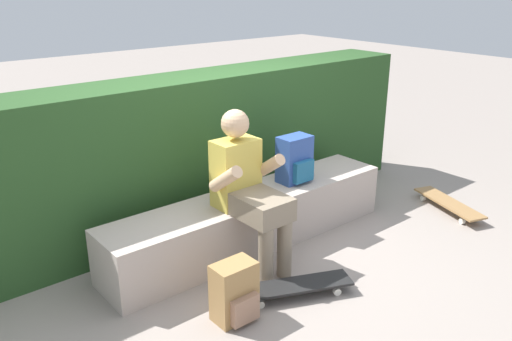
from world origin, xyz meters
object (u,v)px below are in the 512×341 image
Objects in this scene: bench_main at (252,219)px; skateboard_beside_bench at (449,203)px; backpack_on_ground at (235,293)px; person_skater at (248,186)px; skateboard_near_person at (296,286)px; backpack_on_bench at (295,160)px.

bench_main is 1.98m from skateboard_beside_bench.
person_skater is at bearing 44.57° from backpack_on_ground.
bench_main is 0.83m from skateboard_near_person.
backpack_on_ground is (-2.59, -0.04, 0.12)m from skateboard_beside_bench.
person_skater is at bearing -162.92° from backpack_on_bench.
backpack_on_ground is (-0.51, -0.51, -0.45)m from person_skater.
skateboard_near_person and skateboard_beside_bench have the same top height.
backpack_on_bench is 1.00× the size of backpack_on_ground.
person_skater is 0.85m from backpack_on_ground.
person_skater is 0.80m from skateboard_near_person.
backpack_on_ground is (-0.49, 0.06, 0.12)m from skateboard_near_person.
person_skater is (-0.22, -0.22, 0.42)m from bench_main.
person_skater reaches higher than skateboard_near_person.
skateboard_beside_bench is (2.07, -0.46, -0.57)m from person_skater.
backpack_on_ground is at bearing -135.43° from person_skater.
person_skater reaches higher than backpack_on_ground.
bench_main is 6.49× the size of backpack_on_bench.
skateboard_near_person is at bearing -107.28° from bench_main.
skateboard_near_person is 2.10m from skateboard_beside_bench.
backpack_on_bench is at bearing 47.60° from skateboard_near_person.
skateboard_beside_bench is 1.65m from backpack_on_bench.
person_skater reaches higher than backpack_on_bench.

